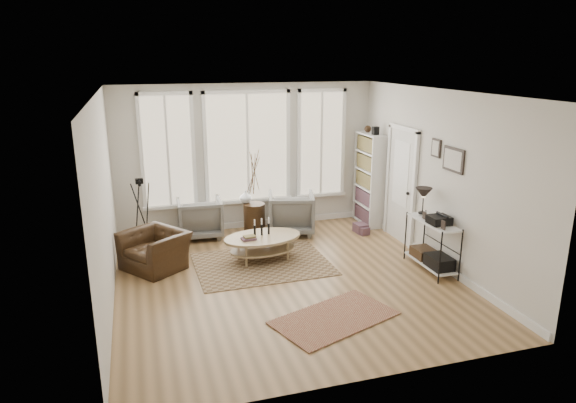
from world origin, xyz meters
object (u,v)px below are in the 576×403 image
object	(u,v)px
coffee_table	(262,241)
side_table	(254,193)
low_shelf	(432,240)
armchair_left	(200,218)
armchair_right	(291,213)
bookcase	(369,179)
accent_chair	(155,250)

from	to	relation	value
coffee_table	side_table	size ratio (longest dim) A/B	0.82
low_shelf	armchair_left	size ratio (longest dim) A/B	1.53
coffee_table	armchair_left	bearing A→B (deg)	120.30
side_table	armchair_right	bearing A→B (deg)	-7.76
low_shelf	coffee_table	xyz separation A→B (m)	(-2.55, 1.20, -0.18)
bookcase	coffee_table	distance (m)	2.99
coffee_table	armchair_left	xyz separation A→B (m)	(-0.87, 1.49, 0.05)
armchair_right	accent_chair	distance (m)	2.88
bookcase	accent_chair	size ratio (longest dim) A/B	2.12
armchair_right	side_table	distance (m)	0.85
low_shelf	accent_chair	bearing A→B (deg)	162.57
bookcase	armchair_right	bearing A→B (deg)	-176.66
accent_chair	armchair_right	bearing A→B (deg)	74.64
bookcase	accent_chair	world-z (taller)	bookcase
bookcase	accent_chair	bearing A→B (deg)	-165.20
side_table	coffee_table	bearing A→B (deg)	-97.27
coffee_table	accent_chair	bearing A→B (deg)	174.93
bookcase	armchair_right	size ratio (longest dim) A/B	2.29
low_shelf	armchair_right	xyz separation A→B (m)	(-1.65, 2.42, -0.10)
side_table	accent_chair	bearing A→B (deg)	-149.30
armchair_right	coffee_table	bearing A→B (deg)	68.81
low_shelf	side_table	distance (m)	3.48
low_shelf	accent_chair	size ratio (longest dim) A/B	1.34
coffee_table	armchair_right	distance (m)	1.51
armchair_left	armchair_right	size ratio (longest dim) A/B	0.94
low_shelf	accent_chair	xyz separation A→B (m)	(-4.33, 1.36, -0.20)
bookcase	coffee_table	world-z (taller)	bookcase
bookcase	armchair_left	distance (m)	3.53
low_shelf	armchair_right	bearing A→B (deg)	124.34
armchair_right	side_table	world-z (taller)	side_table
bookcase	low_shelf	xyz separation A→B (m)	(-0.06, -2.52, -0.44)
armchair_left	armchair_right	distance (m)	1.79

